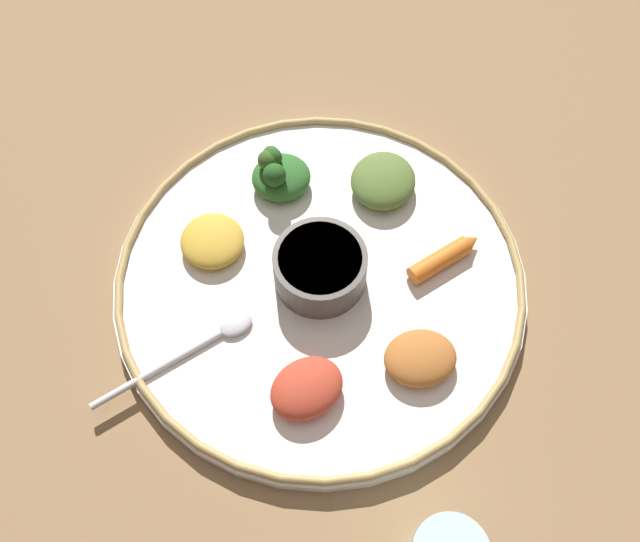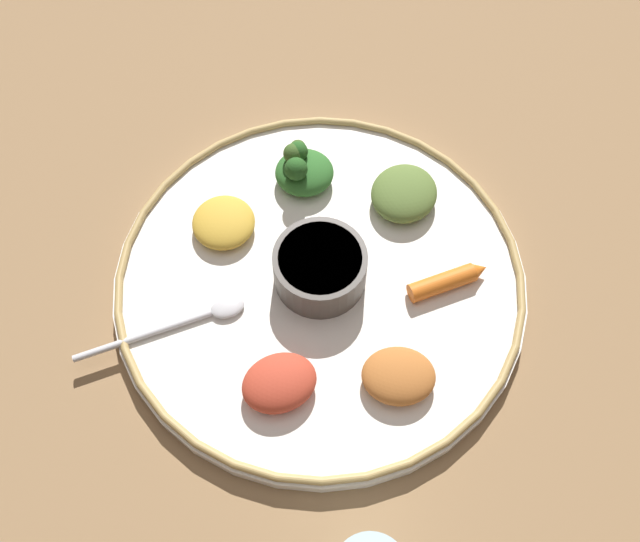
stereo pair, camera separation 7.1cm
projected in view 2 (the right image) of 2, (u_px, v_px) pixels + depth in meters
name	position (u px, v px, depth m)	size (l,w,h in m)	color
ground_plane	(320.00, 285.00, 0.74)	(2.40, 2.40, 0.00)	olive
platter	(320.00, 281.00, 0.73)	(0.42, 0.42, 0.02)	white
platter_rim	(320.00, 277.00, 0.72)	(0.41, 0.41, 0.01)	tan
center_bowl	(320.00, 267.00, 0.70)	(0.09, 0.09, 0.04)	#4C4742
spoon	(188.00, 320.00, 0.70)	(0.14, 0.13, 0.01)	silver
greens_pile	(302.00, 169.00, 0.76)	(0.08, 0.08, 0.05)	#2D6628
carrot_near_spoon	(448.00, 281.00, 0.71)	(0.07, 0.07, 0.02)	orange
mound_chickpea	(399.00, 376.00, 0.66)	(0.07, 0.06, 0.03)	#B2662D
mound_lentil_yellow	(224.00, 223.00, 0.74)	(0.07, 0.07, 0.02)	gold
mound_collards	(404.00, 193.00, 0.75)	(0.08, 0.07, 0.03)	#567033
mound_berbere_red	(279.00, 383.00, 0.65)	(0.07, 0.06, 0.03)	#B73D28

